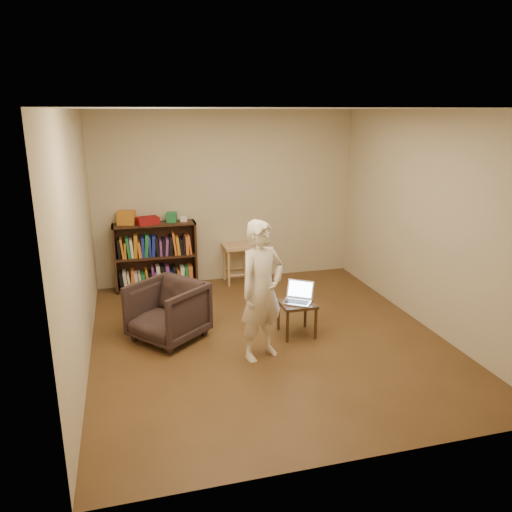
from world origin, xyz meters
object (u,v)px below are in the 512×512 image
object	(u,v)px
person	(262,291)
side_table	(297,308)
bookshelf	(156,260)
stool	(237,252)
laptop	(298,297)
armchair	(168,311)

from	to	relation	value
person	side_table	bearing A→B (deg)	13.48
bookshelf	side_table	bearing A→B (deg)	-54.61
bookshelf	stool	size ratio (longest dim) A/B	2.01
stool	laptop	distance (m)	2.02
bookshelf	person	distance (m)	2.71
stool	armchair	bearing A→B (deg)	-124.85
side_table	stool	bearing A→B (deg)	97.44
stool	armchair	size ratio (longest dim) A/B	0.79
stool	person	distance (m)	2.50
stool	laptop	xyz separation A→B (m)	(0.29, -2.00, -0.02)
stool	laptop	bearing A→B (deg)	-81.75
armchair	bookshelf	bearing A→B (deg)	139.89
bookshelf	armchair	world-z (taller)	bookshelf
armchair	side_table	xyz separation A→B (m)	(1.49, -0.28, -0.00)
bookshelf	armchair	distance (m)	1.82
laptop	person	xyz separation A→B (m)	(-0.58, -0.46, 0.29)
bookshelf	person	bearing A→B (deg)	-69.67
laptop	person	world-z (taller)	person
stool	side_table	xyz separation A→B (m)	(0.27, -2.03, -0.14)
side_table	person	world-z (taller)	person
bookshelf	side_table	world-z (taller)	bookshelf
armchair	laptop	bearing A→B (deg)	40.66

